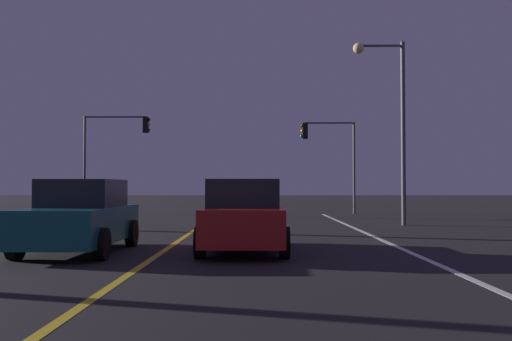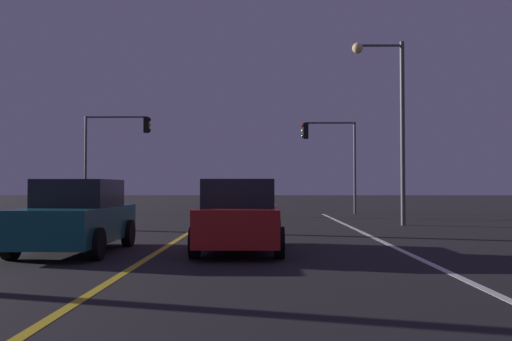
{
  "view_description": "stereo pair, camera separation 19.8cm",
  "coord_description": "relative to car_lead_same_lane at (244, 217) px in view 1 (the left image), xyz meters",
  "views": [
    {
      "loc": [
        2.27,
        1.74,
        1.53
      ],
      "look_at": [
        2.11,
        28.78,
        2.31
      ],
      "focal_mm": 39.17,
      "sensor_mm": 36.0,
      "label": 1
    },
    {
      "loc": [
        2.47,
        1.74,
        1.53
      ],
      "look_at": [
        2.11,
        28.78,
        2.31
      ],
      "focal_mm": 39.17,
      "sensor_mm": 36.0,
      "label": 2
    }
  ],
  "objects": [
    {
      "name": "car_lead_same_lane",
      "position": [
        0.0,
        0.0,
        0.0
      ],
      "size": [
        2.02,
        4.3,
        1.7
      ],
      "rotation": [
        0.0,
        0.0,
        1.57
      ],
      "color": "black",
      "rests_on": "ground"
    },
    {
      "name": "traffic_light_near_right",
      "position": [
        4.25,
        18.28,
        3.04
      ],
      "size": [
        3.09,
        0.36,
        5.18
      ],
      "rotation": [
        0.0,
        0.0,
        3.14
      ],
      "color": "#4C4C51",
      "rests_on": "ground"
    },
    {
      "name": "lane_edge_right",
      "position": [
        3.87,
        -1.57,
        -0.82
      ],
      "size": [
        0.16,
        38.71,
        0.01
      ],
      "primitive_type": "cube",
      "color": "silver",
      "rests_on": "ground"
    },
    {
      "name": "car_oncoming",
      "position": [
        -3.81,
        -0.18,
        0.0
      ],
      "size": [
        2.02,
        4.3,
        1.7
      ],
      "rotation": [
        0.0,
        0.0,
        -1.57
      ],
      "color": "black",
      "rests_on": "ground"
    },
    {
      "name": "traffic_light_near_left",
      "position": [
        -7.75,
        18.28,
        3.32
      ],
      "size": [
        3.79,
        0.36,
        5.53
      ],
      "color": "#4C4C51",
      "rests_on": "ground"
    },
    {
      "name": "street_lamp_right_far",
      "position": [
        5.6,
        8.96,
        3.87
      ],
      "size": [
        2.07,
        0.44,
        7.31
      ],
      "rotation": [
        0.0,
        0.0,
        3.14
      ],
      "color": "#4C4C51",
      "rests_on": "ground"
    },
    {
      "name": "lane_center_divider",
      "position": [
        -1.91,
        -1.57,
        -0.82
      ],
      "size": [
        0.16,
        38.71,
        0.01
      ],
      "primitive_type": "cube",
      "color": "gold",
      "rests_on": "ground"
    }
  ]
}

